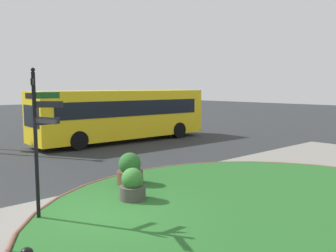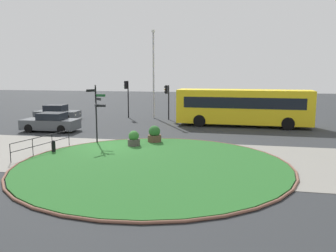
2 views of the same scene
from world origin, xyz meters
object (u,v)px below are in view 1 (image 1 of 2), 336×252
object	(u,v)px
bus_yellow	(123,114)
planter_near_signpost	(130,171)
signpost_directional	(39,131)
planter_kerbside	(133,187)

from	to	relation	value
bus_yellow	planter_near_signpost	distance (m)	10.03
signpost_directional	bus_yellow	distance (m)	12.94
bus_yellow	planter_near_signpost	xyz separation A→B (m)	(-5.51, -8.31, -1.12)
planter_near_signpost	planter_kerbside	xyz separation A→B (m)	(-0.93, -1.40, -0.05)
signpost_directional	planter_kerbside	world-z (taller)	signpost_directional
signpost_directional	bus_yellow	bearing A→B (deg)	46.51
planter_kerbside	bus_yellow	bearing A→B (deg)	56.48
planter_near_signpost	planter_kerbside	distance (m)	1.68
bus_yellow	planter_kerbside	world-z (taller)	bus_yellow
signpost_directional	planter_kerbside	distance (m)	3.04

